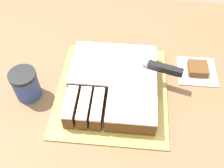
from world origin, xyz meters
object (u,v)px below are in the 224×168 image
cake (114,83)px  coffee_cup (26,84)px  knife (156,66)px  cake_board (112,90)px  brownie (198,68)px

cake → coffee_cup: 0.28m
knife → coffee_cup: size_ratio=2.98×
cake_board → knife: bearing=21.2°
cake → coffee_cup: bearing=-170.7°
knife → coffee_cup: 0.42m
cake → brownie: bearing=20.4°
cake_board → brownie: brownie is taller
coffee_cup → brownie: size_ratio=1.56×
brownie → coffee_cup: bearing=-164.9°
cake_board → coffee_cup: size_ratio=3.89×
coffee_cup → brownie: (0.56, 0.15, -0.03)m
coffee_cup → cake: bearing=9.3°
knife → coffee_cup: coffee_cup is taller
cake_board → brownie: bearing=21.1°
brownie → cake: bearing=-159.6°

